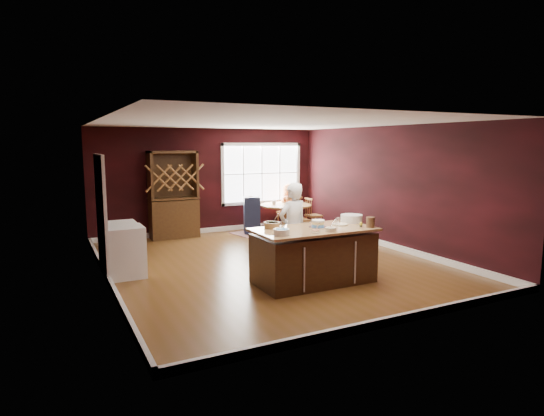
{
  "coord_description": "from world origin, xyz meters",
  "views": [
    {
      "loc": [
        -3.83,
        -7.74,
        2.31
      ],
      "look_at": [
        0.15,
        0.17,
        1.05
      ],
      "focal_mm": 30.0,
      "sensor_mm": 36.0,
      "label": 1
    }
  ],
  "objects_px": {
    "kitchen_island": "(313,257)",
    "chair_south": "(299,218)",
    "dryer": "(120,245)",
    "high_chair": "(252,214)",
    "layer_cake": "(318,224)",
    "washer": "(126,252)",
    "dining_table": "(286,213)",
    "hutch": "(173,195)",
    "chair_east": "(314,214)",
    "seated_woman": "(289,207)",
    "baker": "(293,228)",
    "chair_north": "(286,210)",
    "toddler": "(254,202)"
  },
  "relations": [
    {
      "from": "high_chair",
      "to": "layer_cake",
      "type": "bearing_deg",
      "value": -79.98
    },
    {
      "from": "layer_cake",
      "to": "toddler",
      "type": "xyz_separation_m",
      "value": [
        0.76,
        4.25,
        -0.17
      ]
    },
    {
      "from": "kitchen_island",
      "to": "toddler",
      "type": "bearing_deg",
      "value": 78.64
    },
    {
      "from": "kitchen_island",
      "to": "hutch",
      "type": "height_order",
      "value": "hutch"
    },
    {
      "from": "hutch",
      "to": "washer",
      "type": "distance_m",
      "value": 3.42
    },
    {
      "from": "layer_cake",
      "to": "dryer",
      "type": "height_order",
      "value": "layer_cake"
    },
    {
      "from": "chair_north",
      "to": "kitchen_island",
      "type": "bearing_deg",
      "value": 35.42
    },
    {
      "from": "kitchen_island",
      "to": "high_chair",
      "type": "height_order",
      "value": "high_chair"
    },
    {
      "from": "layer_cake",
      "to": "dryer",
      "type": "relative_size",
      "value": 0.35
    },
    {
      "from": "kitchen_island",
      "to": "chair_south",
      "type": "bearing_deg",
      "value": 63.88
    },
    {
      "from": "washer",
      "to": "hutch",
      "type": "bearing_deg",
      "value": 61.06
    },
    {
      "from": "dryer",
      "to": "baker",
      "type": "bearing_deg",
      "value": -31.13
    },
    {
      "from": "high_chair",
      "to": "chair_east",
      "type": "bearing_deg",
      "value": 5.51
    },
    {
      "from": "chair_north",
      "to": "high_chair",
      "type": "height_order",
      "value": "high_chair"
    },
    {
      "from": "layer_cake",
      "to": "chair_east",
      "type": "height_order",
      "value": "layer_cake"
    },
    {
      "from": "kitchen_island",
      "to": "hutch",
      "type": "bearing_deg",
      "value": 103.51
    },
    {
      "from": "dryer",
      "to": "chair_south",
      "type": "bearing_deg",
      "value": 10.23
    },
    {
      "from": "high_chair",
      "to": "seated_woman",
      "type": "bearing_deg",
      "value": 24.76
    },
    {
      "from": "baker",
      "to": "hutch",
      "type": "xyz_separation_m",
      "value": [
        -1.13,
        3.96,
        0.26
      ]
    },
    {
      "from": "baker",
      "to": "toddler",
      "type": "distance_m",
      "value": 3.67
    },
    {
      "from": "dryer",
      "to": "kitchen_island",
      "type": "bearing_deg",
      "value": -40.85
    },
    {
      "from": "seated_woman",
      "to": "dryer",
      "type": "distance_m",
      "value": 5.13
    },
    {
      "from": "chair_south",
      "to": "washer",
      "type": "bearing_deg",
      "value": -163.52
    },
    {
      "from": "chair_north",
      "to": "dryer",
      "type": "distance_m",
      "value": 5.27
    },
    {
      "from": "hutch",
      "to": "washer",
      "type": "height_order",
      "value": "hutch"
    },
    {
      "from": "dining_table",
      "to": "high_chair",
      "type": "height_order",
      "value": "high_chair"
    },
    {
      "from": "dining_table",
      "to": "high_chair",
      "type": "xyz_separation_m",
      "value": [
        -0.81,
        0.35,
        -0.04
      ]
    },
    {
      "from": "chair_east",
      "to": "chair_north",
      "type": "distance_m",
      "value": 0.89
    },
    {
      "from": "baker",
      "to": "chair_north",
      "type": "height_order",
      "value": "baker"
    },
    {
      "from": "layer_cake",
      "to": "washer",
      "type": "height_order",
      "value": "layer_cake"
    },
    {
      "from": "layer_cake",
      "to": "toddler",
      "type": "bearing_deg",
      "value": 79.89
    },
    {
      "from": "chair_south",
      "to": "high_chair",
      "type": "relative_size",
      "value": 1.03
    },
    {
      "from": "dining_table",
      "to": "hutch",
      "type": "xyz_separation_m",
      "value": [
        -2.73,
        0.75,
        0.54
      ]
    },
    {
      "from": "hutch",
      "to": "washer",
      "type": "xyz_separation_m",
      "value": [
        -1.63,
        -2.94,
        -0.62
      ]
    },
    {
      "from": "baker",
      "to": "chair_south",
      "type": "bearing_deg",
      "value": -132.52
    },
    {
      "from": "seated_woman",
      "to": "washer",
      "type": "bearing_deg",
      "value": 18.63
    },
    {
      "from": "kitchen_island",
      "to": "chair_east",
      "type": "xyz_separation_m",
      "value": [
        2.43,
        3.89,
        0.01
      ]
    },
    {
      "from": "chair_north",
      "to": "seated_woman",
      "type": "distance_m",
      "value": 0.3
    },
    {
      "from": "chair_east",
      "to": "hutch",
      "type": "distance_m",
      "value": 3.69
    },
    {
      "from": "layer_cake",
      "to": "high_chair",
      "type": "height_order",
      "value": "layer_cake"
    },
    {
      "from": "dining_table",
      "to": "seated_woman",
      "type": "bearing_deg",
      "value": 52.89
    },
    {
      "from": "kitchen_island",
      "to": "dryer",
      "type": "relative_size",
      "value": 2.32
    },
    {
      "from": "dining_table",
      "to": "chair_east",
      "type": "distance_m",
      "value": 0.82
    },
    {
      "from": "dining_table",
      "to": "chair_north",
      "type": "relative_size",
      "value": 1.37
    },
    {
      "from": "dining_table",
      "to": "baker",
      "type": "xyz_separation_m",
      "value": [
        -1.61,
        -3.22,
        0.28
      ]
    },
    {
      "from": "chair_south",
      "to": "hutch",
      "type": "xyz_separation_m",
      "value": [
        -2.67,
        1.52,
        0.55
      ]
    },
    {
      "from": "toddler",
      "to": "hutch",
      "type": "distance_m",
      "value": 2.04
    },
    {
      "from": "washer",
      "to": "dining_table",
      "type": "bearing_deg",
      "value": 26.72
    },
    {
      "from": "chair_south",
      "to": "washer",
      "type": "height_order",
      "value": "chair_south"
    },
    {
      "from": "dining_table",
      "to": "hutch",
      "type": "distance_m",
      "value": 2.88
    }
  ]
}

